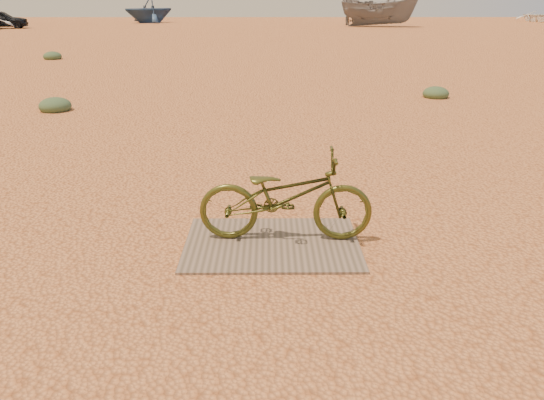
{
  "coord_description": "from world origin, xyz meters",
  "views": [
    {
      "loc": [
        -0.2,
        -3.57,
        1.98
      ],
      "look_at": [
        -0.17,
        0.54,
        0.41
      ],
      "focal_mm": 35.0,
      "sensor_mm": 36.0,
      "label": 1
    }
  ],
  "objects_px": {
    "car": "(0,19)",
    "boat_far_right": "(541,16)",
    "bicycle": "(286,197)",
    "boat_mid_right": "(379,11)",
    "plywood_board": "(272,244)",
    "boat_far_left": "(149,9)"
  },
  "relations": [
    {
      "from": "boat_far_left",
      "to": "boat_far_right",
      "type": "relative_size",
      "value": 0.94
    },
    {
      "from": "plywood_board",
      "to": "boat_mid_right",
      "type": "xyz_separation_m",
      "value": [
        8.21,
        37.48,
        1.08
      ]
    },
    {
      "from": "bicycle",
      "to": "boat_far_right",
      "type": "distance_m",
      "value": 52.34
    },
    {
      "from": "boat_mid_right",
      "to": "boat_far_left",
      "type": "bearing_deg",
      "value": 84.78
    },
    {
      "from": "car",
      "to": "boat_far_right",
      "type": "xyz_separation_m",
      "value": [
        43.51,
        11.08,
        -0.13
      ]
    },
    {
      "from": "boat_mid_right",
      "to": "plywood_board",
      "type": "bearing_deg",
      "value": -177.13
    },
    {
      "from": "bicycle",
      "to": "boat_mid_right",
      "type": "height_order",
      "value": "boat_mid_right"
    },
    {
      "from": "boat_mid_right",
      "to": "boat_far_right",
      "type": "height_order",
      "value": "boat_mid_right"
    },
    {
      "from": "car",
      "to": "boat_mid_right",
      "type": "xyz_separation_m",
      "value": [
        27.03,
        2.26,
        0.48
      ]
    },
    {
      "from": "car",
      "to": "boat_far_right",
      "type": "distance_m",
      "value": 44.9
    },
    {
      "from": "bicycle",
      "to": "boat_far_left",
      "type": "distance_m",
      "value": 45.5
    },
    {
      "from": "plywood_board",
      "to": "boat_far_right",
      "type": "relative_size",
      "value": 0.32
    },
    {
      "from": "boat_mid_right",
      "to": "bicycle",
      "type": "bearing_deg",
      "value": -176.99
    },
    {
      "from": "plywood_board",
      "to": "boat_far_left",
      "type": "relative_size",
      "value": 0.34
    },
    {
      "from": "plywood_board",
      "to": "boat_mid_right",
      "type": "relative_size",
      "value": 0.26
    },
    {
      "from": "plywood_board",
      "to": "boat_mid_right",
      "type": "distance_m",
      "value": 38.38
    },
    {
      "from": "boat_mid_right",
      "to": "boat_far_right",
      "type": "bearing_deg",
      "value": -46.61
    },
    {
      "from": "plywood_board",
      "to": "boat_far_left",
      "type": "xyz_separation_m",
      "value": [
        -10.3,
        44.38,
        1.15
      ]
    },
    {
      "from": "plywood_board",
      "to": "boat_far_left",
      "type": "distance_m",
      "value": 45.57
    },
    {
      "from": "car",
      "to": "bicycle",
      "type": "bearing_deg",
      "value": -164.14
    },
    {
      "from": "car",
      "to": "plywood_board",
      "type": "bearing_deg",
      "value": -164.35
    },
    {
      "from": "bicycle",
      "to": "car",
      "type": "height_order",
      "value": "car"
    }
  ]
}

